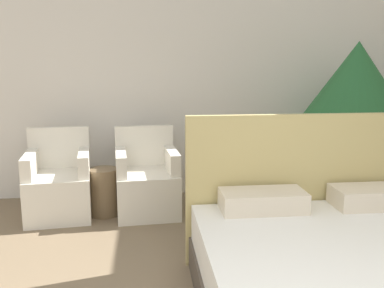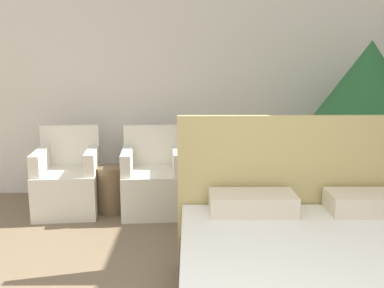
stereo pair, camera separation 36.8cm
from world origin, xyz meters
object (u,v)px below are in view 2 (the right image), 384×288
object	(u,v)px
armchair_near_window_right	(153,184)
armchair_near_window_left	(68,184)
side_table	(111,189)
potted_palm	(368,96)

from	to	relation	value
armchair_near_window_right	armchair_near_window_left	bearing A→B (deg)	175.74
armchair_near_window_left	side_table	distance (m)	0.44
armchair_near_window_left	side_table	world-z (taller)	armchair_near_window_left
armchair_near_window_right	side_table	bearing A→B (deg)	177.44
armchair_near_window_right	potted_palm	distance (m)	2.27
armchair_near_window_left	armchair_near_window_right	distance (m)	0.86
armchair_near_window_right	potted_palm	size ratio (longest dim) A/B	0.50
armchair_near_window_right	side_table	xyz separation A→B (m)	(-0.43, -0.01, -0.05)
armchair_near_window_right	side_table	distance (m)	0.43
armchair_near_window_right	side_table	world-z (taller)	armchair_near_window_right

